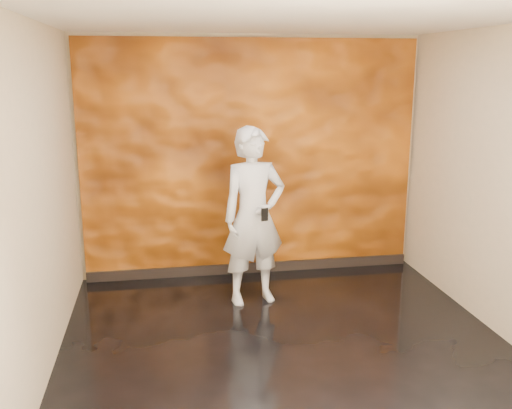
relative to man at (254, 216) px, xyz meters
name	(u,v)px	position (x,y,z in m)	size (l,w,h in m)	color
room	(289,194)	(0.12, -1.08, 0.47)	(4.02, 4.02, 2.81)	black
feature_wall	(251,160)	(0.12, 0.88, 0.45)	(3.90, 0.06, 2.75)	orange
baseboard	(252,268)	(0.12, 0.84, -0.87)	(3.90, 0.04, 0.12)	black
man	(254,216)	(0.00, 0.00, 0.00)	(0.68, 0.44, 1.86)	#ABB0BC
phone	(265,215)	(0.07, -0.24, 0.08)	(0.07, 0.01, 0.13)	black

